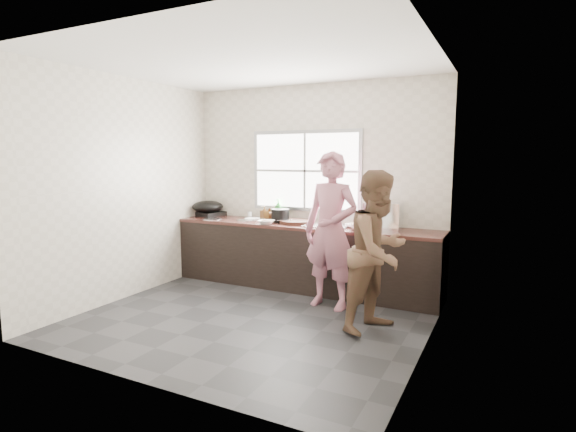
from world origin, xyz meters
The scene contains 30 objects.
floor centered at (0.00, 0.00, -0.01)m, with size 3.60×3.20×0.01m, color #2A2A2D.
ceiling centered at (0.00, 0.00, 2.71)m, with size 3.60×3.20×0.01m, color silver.
wall_back centered at (0.00, 1.60, 1.35)m, with size 3.60×0.01×2.70m, color beige.
wall_left centered at (-1.80, 0.00, 1.35)m, with size 0.01×3.20×2.70m, color beige.
wall_right centered at (1.80, 0.00, 1.35)m, with size 0.01×3.20×2.70m, color beige.
wall_front centered at (0.00, -1.60, 1.35)m, with size 3.60×0.01×2.70m, color beige.
cabinet centered at (0.00, 1.29, 0.41)m, with size 3.60×0.62×0.82m, color black.
countertop centered at (0.00, 1.29, 0.84)m, with size 3.60×0.64×0.04m, color #3D1E19.
sink centered at (0.35, 1.29, 0.86)m, with size 0.55×0.45×0.02m, color silver.
faucet centered at (0.35, 1.49, 1.01)m, with size 0.02×0.02×0.30m, color silver.
window_frame centered at (-0.10, 1.59, 1.55)m, with size 1.60×0.05×1.10m, color #9EA0A5.
window_glazing centered at (-0.10, 1.57, 1.55)m, with size 1.50×0.01×1.00m, color white.
woman centered at (0.61, 0.74, 0.84)m, with size 0.62×0.40×1.68m, color #C37589.
person_side centered at (1.28, 0.29, 0.81)m, with size 0.78×0.61×1.61m, color brown.
cutting_board centered at (-0.12, 1.32, 0.88)m, with size 0.44×0.44×0.04m, color black.
cleaver centered at (-0.26, 1.26, 0.90)m, with size 0.19×0.09×0.01m, color #B0B3B7.
bowl_mince centered at (-0.44, 1.08, 0.89)m, with size 0.22×0.22×0.05m, color white.
bowl_crabs centered at (0.81, 1.18, 0.89)m, with size 0.20×0.20×0.06m, color white.
bowl_held centered at (0.66, 1.30, 0.89)m, with size 0.20×0.20×0.06m, color white.
black_pot centered at (-0.37, 1.35, 0.95)m, with size 0.25×0.25×0.18m, color black.
plate_food centered at (-0.82, 1.38, 0.87)m, with size 0.23×0.23×0.02m, color white.
bottle_green centered at (-0.49, 1.52, 1.01)m, with size 0.11×0.11×0.29m, color green.
bottle_brown_tall centered at (-0.65, 1.40, 0.95)m, with size 0.08×0.08×0.18m, color #4B2E12.
bottle_brown_short centered at (-0.61, 1.49, 0.93)m, with size 0.11×0.11×0.15m, color #492412.
glass_jar centered at (-0.96, 1.52, 0.90)m, with size 0.06×0.06×0.09m, color white.
burner centered at (-1.65, 1.49, 0.89)m, with size 0.40×0.40×0.06m, color black.
wok centered at (-1.62, 1.39, 1.01)m, with size 0.46×0.46×0.17m, color black.
dish_rack centered at (1.04, 1.37, 1.02)m, with size 0.44×0.31×0.33m, color white.
pot_lid_left centered at (-1.34, 1.13, 0.87)m, with size 0.27×0.27×0.01m, color silver.
pot_lid_right centered at (-0.84, 1.22, 0.87)m, with size 0.25×0.25×0.01m, color #B6BABD.
Camera 1 is at (2.44, -4.02, 1.73)m, focal length 28.00 mm.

